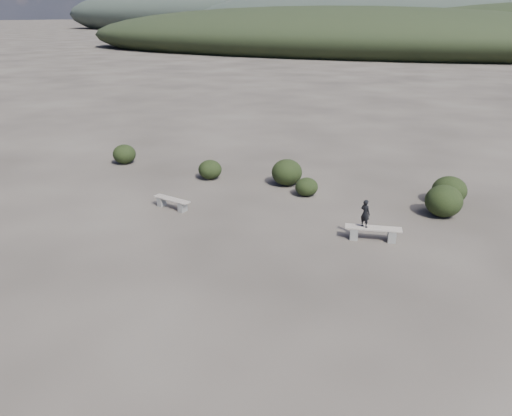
% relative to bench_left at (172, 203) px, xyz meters
% --- Properties ---
extents(ground, '(1200.00, 1200.00, 0.00)m').
position_rel_bench_left_xyz_m(ground, '(3.56, -4.65, -0.25)').
color(ground, '#322C27').
rests_on(ground, ground).
extents(bench_left, '(1.67, 0.59, 0.41)m').
position_rel_bench_left_xyz_m(bench_left, '(0.00, 0.00, 0.00)').
color(bench_left, slate).
rests_on(bench_left, ground).
extents(bench_right, '(1.89, 0.83, 0.46)m').
position_rel_bench_left_xyz_m(bench_right, '(7.74, 0.37, 0.03)').
color(bench_right, slate).
rests_on(bench_right, ground).
extents(seated_person, '(0.41, 0.35, 0.96)m').
position_rel_bench_left_xyz_m(seated_person, '(7.44, 0.29, 0.70)').
color(seated_person, black).
rests_on(seated_person, bench_right).
extents(shrub_a, '(1.07, 1.07, 0.87)m').
position_rel_bench_left_xyz_m(shrub_a, '(-0.54, 3.94, 0.19)').
color(shrub_a, black).
rests_on(shrub_a, ground).
extents(shrub_b, '(1.35, 1.35, 1.15)m').
position_rel_bench_left_xyz_m(shrub_b, '(2.98, 4.59, 0.33)').
color(shrub_b, black).
rests_on(shrub_b, ground).
extents(shrub_c, '(0.95, 0.95, 0.76)m').
position_rel_bench_left_xyz_m(shrub_c, '(4.24, 3.63, 0.13)').
color(shrub_c, black).
rests_on(shrub_c, ground).
extents(shrub_d, '(1.36, 1.36, 1.19)m').
position_rel_bench_left_xyz_m(shrub_d, '(9.63, 3.61, 0.35)').
color(shrub_d, black).
rests_on(shrub_d, ground).
extents(shrub_e, '(1.35, 1.35, 1.12)m').
position_rel_bench_left_xyz_m(shrub_e, '(9.70, 5.08, 0.31)').
color(shrub_e, black).
rests_on(shrub_e, ground).
extents(shrub_f, '(1.14, 1.14, 0.97)m').
position_rel_bench_left_xyz_m(shrub_f, '(-5.73, 4.32, 0.24)').
color(shrub_f, black).
rests_on(shrub_f, ground).
extents(mountain_ridges, '(500.00, 400.00, 56.00)m').
position_rel_bench_left_xyz_m(mountain_ridges, '(-3.92, 334.41, 10.59)').
color(mountain_ridges, black).
rests_on(mountain_ridges, ground).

